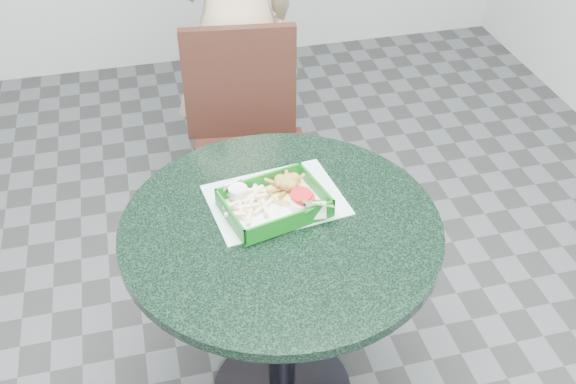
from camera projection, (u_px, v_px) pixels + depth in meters
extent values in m
cylinder|color=black|center=(282.00, 318.00, 2.08)|extent=(0.09, 0.09, 0.70)
cylinder|color=#284835|center=(281.00, 233.00, 1.85)|extent=(0.88, 0.88, 0.03)
cube|color=black|center=(252.00, 165.00, 2.58)|extent=(0.43, 0.43, 0.04)
cube|color=black|center=(240.00, 83.00, 2.57)|extent=(0.43, 0.04, 0.46)
cube|color=black|center=(216.00, 250.00, 2.55)|extent=(0.04, 0.04, 0.43)
cube|color=black|center=(310.00, 234.00, 2.62)|extent=(0.04, 0.04, 0.43)
cube|color=black|center=(202.00, 191.00, 2.83)|extent=(0.04, 0.04, 0.43)
cube|color=black|center=(287.00, 178.00, 2.90)|extent=(0.04, 0.04, 0.43)
imported|color=beige|center=(235.00, 1.00, 2.57)|extent=(0.81, 0.69, 1.89)
cube|color=#ADD9D7|center=(276.00, 205.00, 1.92)|extent=(0.40, 0.32, 0.00)
cube|color=#0B5F13|center=(274.00, 215.00, 1.88)|extent=(0.27, 0.20, 0.01)
cube|color=white|center=(274.00, 213.00, 1.88)|extent=(0.26, 0.19, 0.00)
cube|color=#0B5F13|center=(267.00, 186.00, 1.94)|extent=(0.27, 0.01, 0.05)
cube|color=#0B5F13|center=(282.00, 229.00, 1.79)|extent=(0.27, 0.01, 0.05)
cube|color=#0B5F13|center=(320.00, 200.00, 1.89)|extent=(0.01, 0.20, 0.05)
cube|color=#0B5F13|center=(227.00, 214.00, 1.84)|extent=(0.01, 0.20, 0.05)
cylinder|color=#E3C658|center=(291.00, 199.00, 1.90)|extent=(0.11, 0.11, 0.02)
cylinder|color=silver|center=(242.00, 192.00, 1.89)|extent=(0.05, 0.05, 0.03)
cylinder|color=white|center=(242.00, 188.00, 1.88)|extent=(0.05, 0.05, 0.00)
cylinder|color=white|center=(302.00, 213.00, 1.85)|extent=(0.07, 0.07, 0.02)
torus|color=white|center=(302.00, 209.00, 1.84)|extent=(0.07, 0.07, 0.01)
cylinder|color=#B41319|center=(302.00, 206.00, 1.84)|extent=(0.06, 0.06, 0.01)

